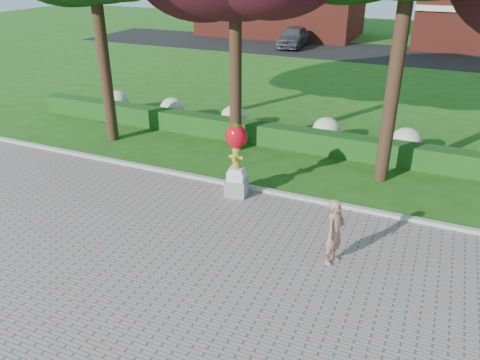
% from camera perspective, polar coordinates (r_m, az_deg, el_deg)
% --- Properties ---
extents(ground, '(100.00, 100.00, 0.00)m').
position_cam_1_polar(ground, '(12.44, -3.42, -7.12)').
color(ground, '#244F13').
rests_on(ground, ground).
extents(walkway, '(40.00, 14.00, 0.04)m').
position_cam_1_polar(walkway, '(9.82, -14.57, -18.49)').
color(walkway, gray).
rests_on(walkway, ground).
extents(curb, '(40.00, 0.18, 0.15)m').
position_cam_1_polar(curb, '(14.78, 1.82, -1.09)').
color(curb, '#ADADA5').
rests_on(curb, ground).
extents(lawn_hedge, '(24.00, 0.70, 0.80)m').
position_cam_1_polar(lawn_hedge, '(18.11, 6.61, 5.08)').
color(lawn_hedge, '#154413').
rests_on(lawn_hedge, ground).
extents(hydrangea_row, '(20.10, 1.10, 0.99)m').
position_cam_1_polar(hydrangea_row, '(18.83, 9.22, 6.21)').
color(hydrangea_row, '#BAB88E').
rests_on(hydrangea_row, ground).
extents(street, '(50.00, 8.00, 0.02)m').
position_cam_1_polar(street, '(38.17, 16.53, 14.58)').
color(street, black).
rests_on(street, ground).
extents(hydrant_sculpture, '(0.73, 0.73, 2.35)m').
position_cam_1_polar(hydrant_sculpture, '(13.99, -0.44, 2.78)').
color(hydrant_sculpture, gray).
rests_on(hydrant_sculpture, walkway).
extents(woman, '(0.57, 0.70, 1.67)m').
position_cam_1_polar(woman, '(11.26, 11.48, -6.22)').
color(woman, '#A06E5B').
rests_on(woman, walkway).
extents(parked_car, '(2.19, 4.88, 1.63)m').
position_cam_1_polar(parked_car, '(39.46, 6.53, 16.98)').
color(parked_car, '#47494F').
rests_on(parked_car, street).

